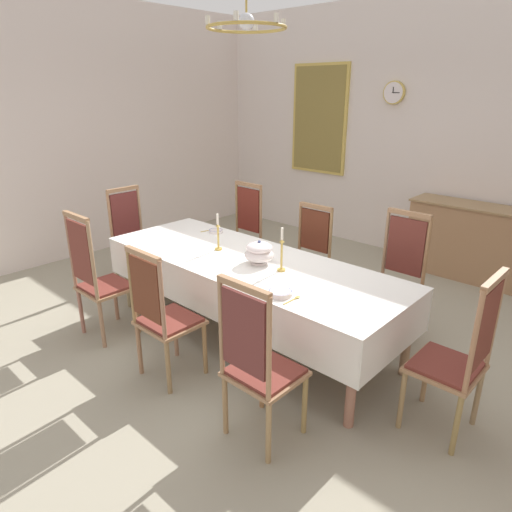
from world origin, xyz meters
TOP-DOWN VIEW (x-y plane):
  - ground at (0.00, 0.00)m, footprint 6.47×5.96m
  - back_wall at (0.00, 3.02)m, footprint 6.47×0.08m
  - left_wall at (-3.28, 0.00)m, footprint 0.08×5.96m
  - dining_table at (0.00, -0.14)m, footprint 2.89×1.02m
  - tablecloth at (0.00, -0.14)m, footprint 2.91×1.04m
  - chair_south_a at (-0.99, -1.07)m, footprint 0.44×0.42m
  - chair_north_a at (-0.99, 0.78)m, footprint 0.44×0.42m
  - chair_south_b at (-0.03, -1.06)m, footprint 0.44×0.42m
  - chair_north_b at (-0.03, 0.77)m, footprint 0.44×0.42m
  - chair_south_c at (0.97, -1.06)m, footprint 0.44×0.42m
  - chair_north_c at (0.97, 0.78)m, footprint 0.44×0.42m
  - chair_head_west at (-1.85, -0.14)m, footprint 0.42×0.44m
  - chair_head_east at (1.86, -0.14)m, footprint 0.42×0.44m
  - soup_tureen at (0.13, -0.14)m, footprint 0.26×0.26m
  - candlestick_west at (-0.38, -0.14)m, footprint 0.07×0.07m
  - candlestick_east at (0.38, -0.14)m, footprint 0.07×0.07m
  - bowl_near_left at (0.68, -0.52)m, footprint 0.18×0.18m
  - bowl_near_right at (-0.80, 0.21)m, footprint 0.15×0.15m
  - spoon_primary at (0.80, -0.49)m, footprint 0.03×0.18m
  - spoon_secondary at (-0.90, 0.23)m, footprint 0.05×0.18m
  - sideboard at (0.97, 2.70)m, footprint 1.44×0.48m
  - mounted_clock at (-0.33, 2.95)m, footprint 0.29×0.06m
  - framed_painting at (-1.50, 2.96)m, footprint 0.96×0.05m
  - chandelier at (-0.00, -0.14)m, footprint 0.62×0.61m

SIDE VIEW (x-z plane):
  - ground at x=0.00m, z-range -0.04..0.00m
  - sideboard at x=0.97m, z-range 0.00..0.91m
  - chair_north_b at x=-0.03m, z-range 0.02..1.08m
  - chair_south_b at x=-0.03m, z-range 0.01..1.11m
  - chair_head_west at x=-1.85m, z-range 0.01..1.13m
  - chair_south_c at x=0.97m, z-range 0.00..1.16m
  - chair_north_a at x=-0.99m, z-range 0.00..1.16m
  - chair_head_east at x=1.86m, z-range 0.00..1.17m
  - chair_north_c at x=0.97m, z-range 0.00..1.17m
  - chair_south_a at x=-0.99m, z-range 0.00..1.19m
  - tablecloth at x=0.00m, z-range 0.49..0.85m
  - dining_table at x=0.00m, z-range 0.31..1.07m
  - spoon_primary at x=0.80m, z-range 0.76..0.77m
  - spoon_secondary at x=-0.90m, z-range 0.76..0.77m
  - bowl_near_right at x=-0.80m, z-range 0.76..0.79m
  - bowl_near_left at x=0.68m, z-range 0.76..0.80m
  - soup_tureen at x=0.13m, z-range 0.76..0.97m
  - candlestick_west at x=-0.38m, z-range 0.73..1.07m
  - candlestick_east at x=0.38m, z-range 0.73..1.10m
  - back_wall at x=0.00m, z-range 0.00..3.29m
  - left_wall at x=-3.28m, z-range 0.00..3.29m
  - framed_painting at x=-1.50m, z-range 0.97..2.53m
  - mounted_clock at x=-0.33m, z-range 1.98..2.28m
  - chandelier at x=0.00m, z-range 2.28..2.94m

